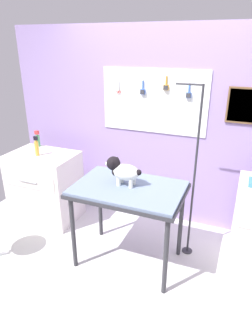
{
  "coord_description": "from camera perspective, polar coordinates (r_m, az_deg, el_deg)",
  "views": [
    {
      "loc": [
        0.87,
        -2.04,
        2.11
      ],
      "look_at": [
        -0.08,
        0.26,
        1.05
      ],
      "focal_mm": 31.86,
      "sensor_mm": 36.0,
      "label": 1
    }
  ],
  "objects": [
    {
      "name": "ground",
      "position": [
        3.07,
        -0.58,
        -20.8
      ],
      "size": [
        4.4,
        4.0,
        0.04
      ],
      "primitive_type": "cube",
      "color": "silver"
    },
    {
      "name": "rear_wall_panel",
      "position": [
        3.56,
        7.53,
        7.39
      ],
      "size": [
        4.0,
        0.11,
        2.3
      ],
      "color": "#9A81BC",
      "rests_on": "ground"
    },
    {
      "name": "grooming_table",
      "position": [
        2.84,
        0.48,
        -5.07
      ],
      "size": [
        1.05,
        0.7,
        0.85
      ],
      "color": "#2D2D33",
      "rests_on": "ground"
    },
    {
      "name": "grooming_arm",
      "position": [
        3.01,
        12.69,
        -2.69
      ],
      "size": [
        0.3,
        0.11,
        1.77
      ],
      "color": "#2D2D33",
      "rests_on": "ground"
    },
    {
      "name": "dog",
      "position": [
        2.79,
        -0.72,
        -0.47
      ],
      "size": [
        0.37,
        0.17,
        0.27
      ],
      "color": "white",
      "rests_on": "grooming_table"
    },
    {
      "name": "counter_left",
      "position": [
        3.89,
        -15.17,
        -3.38
      ],
      "size": [
        0.8,
        0.58,
        0.86
      ],
      "color": "silver",
      "rests_on": "ground"
    },
    {
      "name": "conditioner_bottle",
      "position": [
        3.99,
        -16.56,
        5.21
      ],
      "size": [
        0.06,
        0.06,
        0.21
      ],
      "color": "#469558",
      "rests_on": "counter_left"
    },
    {
      "name": "detangler_spray",
      "position": [
        3.65,
        -16.72,
        3.82
      ],
      "size": [
        0.05,
        0.05,
        0.24
      ],
      "color": "gold",
      "rests_on": "counter_left"
    }
  ]
}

